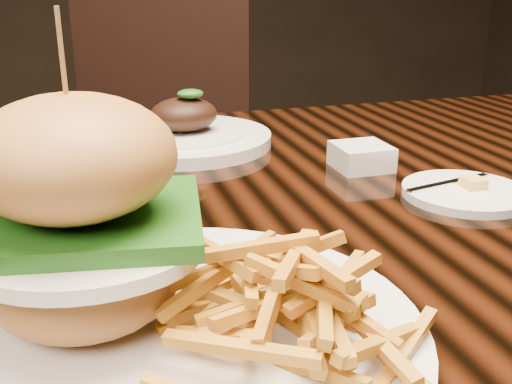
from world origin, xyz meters
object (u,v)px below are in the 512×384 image
object	(u,v)px
dining_table	(231,261)
chair_far	(160,159)
burger_plate	(159,270)
far_dish	(184,134)

from	to	relation	value
dining_table	chair_far	world-z (taller)	chair_far
burger_plate	chair_far	bearing A→B (deg)	103.58
far_dish	burger_plate	bearing A→B (deg)	-102.03
dining_table	burger_plate	world-z (taller)	burger_plate
burger_plate	far_dish	xyz separation A→B (m)	(0.11, 0.51, -0.04)
dining_table	chair_far	xyz separation A→B (m)	(0.04, 0.89, -0.13)
burger_plate	far_dish	size ratio (longest dim) A/B	1.32
dining_table	burger_plate	distance (m)	0.31
chair_far	far_dish	bearing A→B (deg)	-75.76
far_dish	chair_far	size ratio (longest dim) A/B	0.27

